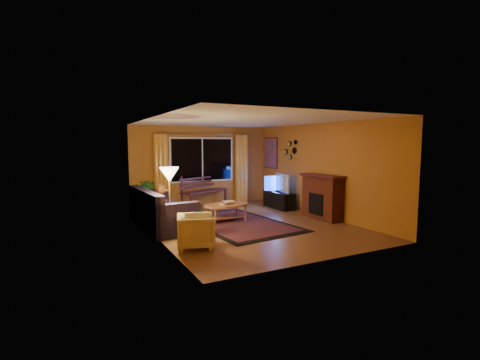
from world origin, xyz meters
name	(u,v)px	position (x,y,z in m)	size (l,w,h in m)	color
floor	(245,224)	(0.00, 0.00, -0.01)	(4.50, 6.00, 0.02)	brown
ceiling	(246,120)	(0.00, 0.00, 2.51)	(4.50, 6.00, 0.02)	white
wall_back	(202,166)	(0.00, 3.01, 1.25)	(4.50, 0.02, 2.50)	#BD752E
wall_left	(152,177)	(-2.26, 0.00, 1.25)	(0.02, 6.00, 2.50)	#BD752E
wall_right	(319,170)	(2.26, 0.00, 1.25)	(0.02, 6.00, 2.50)	#BD752E
window	(202,160)	(0.00, 2.94, 1.45)	(2.00, 0.02, 1.30)	black
curtain_rod	(203,134)	(0.00, 2.90, 2.25)	(0.03, 0.03, 3.20)	#BF8C3F
curtain_left	(161,172)	(-1.35, 2.88, 1.12)	(0.36, 0.36, 2.24)	gold
curtain_right	(241,169)	(1.35, 2.88, 1.12)	(0.36, 0.36, 2.24)	gold
bench	(205,199)	(-0.08, 2.58, 0.25)	(1.67, 0.49, 0.50)	#40171F
potted_plant	(147,196)	(-1.82, 2.75, 0.44)	(0.49, 0.49, 0.88)	#235B1E
sofa	(162,208)	(-1.92, 0.54, 0.45)	(0.96, 2.24, 0.91)	#211A39
dog	(159,196)	(-1.87, 1.05, 0.66)	(0.29, 0.40, 0.43)	#965530
armchair	(196,229)	(-1.75, -1.32, 0.35)	(0.68, 0.63, 0.70)	beige
floor_lamp	(170,203)	(-2.00, -0.44, 0.74)	(0.25, 0.25, 1.47)	#BF8C3F
rug	(237,223)	(-0.20, 0.10, 0.01)	(2.06, 3.26, 0.02)	maroon
coffee_table	(226,213)	(-0.33, 0.40, 0.22)	(1.23, 1.23, 0.45)	#BA6E4A
tv_console	(279,200)	(1.87, 1.37, 0.25)	(0.40, 1.19, 0.50)	black
television	(279,183)	(1.87, 1.37, 0.77)	(0.96, 0.13, 0.55)	black
fireplace	(322,198)	(2.05, -0.40, 0.55)	(0.40, 1.20, 1.10)	maroon
mirror_cluster	(290,149)	(2.21, 1.30, 1.80)	(0.06, 0.60, 0.56)	black
painting	(270,153)	(2.22, 2.45, 1.65)	(0.04, 0.76, 0.96)	#DB562B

